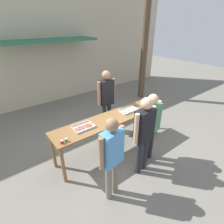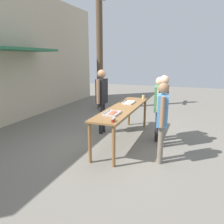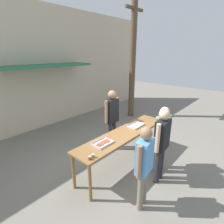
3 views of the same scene
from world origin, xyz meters
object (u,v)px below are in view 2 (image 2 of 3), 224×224
condiment_jar_mustard (113,121)px  person_server_behind_table (102,95)px  person_customer_waiting_in_line (163,105)px  utility_pole (100,46)px  person_customer_holding_hotdog (162,116)px  food_tray_sausages (112,114)px  food_tray_buns (129,103)px  beer_cup (143,97)px  person_customer_with_cup (159,104)px  condiment_jar_ketchup (114,119)px

condiment_jar_mustard → person_server_behind_table: (1.76, 0.99, 0.16)m
person_customer_waiting_in_line → utility_pole: bearing=-140.3°
person_customer_holding_hotdog → food_tray_sausages: bearing=-103.2°
person_server_behind_table → food_tray_buns: bearing=-77.3°
person_customer_waiting_in_line → utility_pole: (3.16, 3.05, 1.54)m
utility_pole → condiment_jar_mustard: bearing=-153.5°
beer_cup → person_customer_waiting_in_line: person_customer_waiting_in_line is taller
condiment_jar_mustard → utility_pole: bearing=26.5°
condiment_jar_mustard → person_customer_waiting_in_line: person_customer_waiting_in_line is taller
food_tray_buns → person_customer_with_cup: size_ratio=0.28×
person_customer_with_cup → person_customer_holding_hotdog: bearing=2.6°
condiment_jar_mustard → condiment_jar_ketchup: bearing=3.6°
condiment_jar_mustard → condiment_jar_ketchup: 0.09m
person_server_behind_table → utility_pole: utility_pole is taller
condiment_jar_mustard → beer_cup: beer_cup is taller
condiment_jar_mustard → person_customer_waiting_in_line: 1.59m
person_customer_holding_hotdog → person_customer_with_cup: 1.28m
person_server_behind_table → person_customer_waiting_in_line: (-0.38, -1.77, -0.06)m
person_customer_waiting_in_line → person_customer_holding_hotdog: bearing=2.4°
beer_cup → utility_pole: utility_pole is taller
condiment_jar_mustard → person_customer_with_cup: (1.76, -0.62, 0.04)m
food_tray_buns → utility_pole: bearing=37.5°
person_server_behind_table → person_customer_waiting_in_line: 1.81m
food_tray_buns → beer_cup: beer_cup is taller
condiment_jar_ketchup → person_customer_waiting_in_line: bearing=-31.1°
condiment_jar_ketchup → beer_cup: bearing=0.0°
beer_cup → person_customer_with_cup: size_ratio=0.07×
food_tray_sausages → food_tray_buns: food_tray_buns is taller
condiment_jar_ketchup → food_tray_sausages: bearing=24.8°
food_tray_buns → beer_cup: size_ratio=4.23×
beer_cup → person_customer_waiting_in_line: 1.54m
condiment_jar_mustard → person_customer_holding_hotdog: 1.01m
food_tray_buns → person_customer_with_cup: 0.87m
food_tray_buns → person_customer_with_cup: person_customer_with_cup is taller
food_tray_sausages → condiment_jar_ketchup: bearing=-155.2°
beer_cup → person_customer_holding_hotdog: (-2.20, -0.88, 0.04)m
person_customer_holding_hotdog → person_customer_waiting_in_line: person_customer_waiting_in_line is taller
beer_cup → utility_pole: 3.34m
person_server_behind_table → utility_pole: (2.79, 1.28, 1.48)m
person_customer_holding_hotdog → person_customer_waiting_in_line: (0.88, 0.10, 0.05)m
beer_cup → person_customer_holding_hotdog: size_ratio=0.07×
food_tray_sausages → food_tray_buns: 1.31m
food_tray_buns → condiment_jar_mustard: 1.92m
food_tray_sausages → person_server_behind_table: 1.40m
food_tray_buns → condiment_jar_mustard: condiment_jar_mustard is taller
person_customer_holding_hotdog → person_customer_waiting_in_line: bearing=178.0°
person_server_behind_table → utility_pole: bearing=26.6°
food_tray_buns → person_server_behind_table: 0.79m
food_tray_buns → person_customer_with_cup: (-0.15, -0.86, 0.06)m
condiment_jar_ketchup → person_customer_holding_hotdog: bearing=-64.8°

